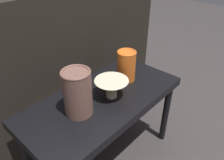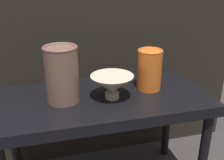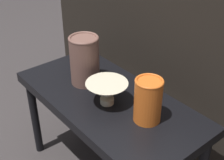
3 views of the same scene
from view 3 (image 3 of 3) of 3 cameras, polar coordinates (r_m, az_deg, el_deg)
table at (r=1.22m, az=-0.78°, el=-5.18°), size 0.78×0.38×0.44m
couch_backdrop at (r=1.52m, az=14.27°, el=3.64°), size 1.46×0.50×0.87m
bowl at (r=1.13m, az=-0.93°, el=-2.01°), size 0.15×0.15×0.09m
vase_textured_left at (r=1.24m, az=-5.16°, el=3.69°), size 0.12×0.12×0.20m
vase_colorful_right at (r=1.04m, az=6.61°, el=-3.62°), size 0.10×0.10×0.16m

